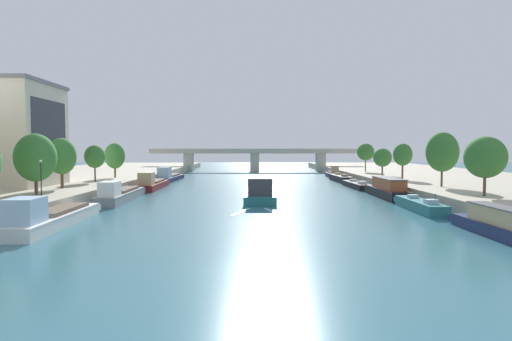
% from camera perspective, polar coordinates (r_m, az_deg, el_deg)
% --- Properties ---
extents(ground_plane, '(400.00, 400.00, 0.00)m').
position_cam_1_polar(ground_plane, '(25.79, 0.73, -13.07)').
color(ground_plane, '#336675').
extents(quay_left, '(36.00, 170.00, 1.78)m').
position_cam_1_polar(quay_left, '(88.74, -25.99, -1.39)').
color(quay_left, '#B2A893').
rests_on(quay_left, ground).
extents(quay_right, '(36.00, 170.00, 1.78)m').
position_cam_1_polar(quay_right, '(89.16, 25.79, -1.37)').
color(quay_right, '#B2A893').
rests_on(quay_right, ground).
extents(barge_midriver, '(4.67, 21.21, 3.36)m').
position_cam_1_polar(barge_midriver, '(61.38, 0.62, -2.81)').
color(barge_midriver, '#23666B').
rests_on(barge_midriver, ground).
extents(wake_behind_barge, '(5.60, 5.96, 0.03)m').
position_cam_1_polar(wake_behind_barge, '(48.20, 0.10, -5.54)').
color(wake_behind_barge, '#A5D1DB').
rests_on(wake_behind_barge, ground).
extents(moored_boat_left_near, '(3.61, 16.54, 3.19)m').
position_cam_1_polar(moored_boat_left_near, '(43.18, -25.64, -5.58)').
color(moored_boat_left_near, silver).
rests_on(moored_boat_left_near, ground).
extents(moored_boat_left_second, '(3.24, 16.53, 3.02)m').
position_cam_1_polar(moored_boat_left_second, '(61.08, -17.60, -3.03)').
color(moored_boat_left_second, gray).
rests_on(moored_boat_left_second, ground).
extents(moored_boat_left_gap_after, '(3.26, 15.90, 3.18)m').
position_cam_1_polar(moored_boat_left_gap_after, '(77.83, -13.64, -1.72)').
color(moored_boat_left_gap_after, maroon).
rests_on(moored_boat_left_gap_after, ground).
extents(moored_boat_left_far, '(3.72, 16.92, 3.26)m').
position_cam_1_polar(moored_boat_left_far, '(96.56, -11.48, -0.81)').
color(moored_boat_left_far, '#1E284C').
rests_on(moored_boat_left_far, ground).
extents(moored_boat_right_upstream, '(2.21, 11.90, 2.52)m').
position_cam_1_polar(moored_boat_right_upstream, '(39.94, 29.33, -6.18)').
color(moored_boat_right_upstream, '#1E284C').
rests_on(moored_boat_right_upstream, ground).
extents(moored_boat_right_midway, '(2.41, 11.93, 2.32)m').
position_cam_1_polar(moored_boat_right_midway, '(52.61, 20.92, -4.33)').
color(moored_boat_right_midway, '#23666B').
rests_on(moored_boat_right_midway, ground).
extents(moored_boat_right_second, '(2.99, 14.47, 2.92)m').
position_cam_1_polar(moored_boat_right_second, '(65.36, 17.08, -2.38)').
color(moored_boat_right_second, black).
rests_on(moored_boat_right_second, ground).
extents(moored_boat_right_gap_after, '(2.88, 13.34, 2.11)m').
position_cam_1_polar(moored_boat_right_gap_after, '(80.02, 13.25, -1.87)').
color(moored_boat_right_gap_after, black).
rests_on(moored_boat_right_gap_after, ground).
extents(moored_boat_right_downstream, '(2.81, 13.68, 2.44)m').
position_cam_1_polar(moored_boat_right_downstream, '(94.55, 11.17, -1.02)').
color(moored_boat_right_downstream, black).
rests_on(moored_boat_right_downstream, ground).
extents(moored_boat_right_far, '(2.65, 11.44, 3.09)m').
position_cam_1_polar(moored_boat_right_far, '(107.32, 10.17, -0.44)').
color(moored_boat_right_far, '#1E284C').
rests_on(moored_boat_right_far, ground).
extents(tree_left_second, '(4.61, 4.61, 7.08)m').
position_cam_1_polar(tree_left_second, '(55.65, -27.30, 1.53)').
color(tree_left_second, brown).
rests_on(tree_left_second, quay_left).
extents(tree_left_third, '(3.80, 3.80, 6.76)m').
position_cam_1_polar(tree_left_third, '(63.03, -24.46, 1.73)').
color(tree_left_third, brown).
rests_on(tree_left_third, quay_left).
extents(tree_left_end_of_row, '(3.23, 3.23, 5.91)m').
position_cam_1_polar(tree_left_end_of_row, '(73.57, -20.67, 1.74)').
color(tree_left_end_of_row, brown).
rests_on(tree_left_end_of_row, quay_left).
extents(tree_left_distant, '(3.67, 3.67, 6.38)m').
position_cam_1_polar(tree_left_distant, '(83.22, -18.28, 1.86)').
color(tree_left_distant, brown).
rests_on(tree_left_distant, quay_left).
extents(tree_right_second, '(4.52, 4.52, 6.71)m').
position_cam_1_polar(tree_right_second, '(54.42, 28.21, 1.56)').
color(tree_right_second, brown).
rests_on(tree_right_second, quay_right).
extents(tree_right_far, '(4.41, 4.41, 7.65)m').
position_cam_1_polar(tree_right_far, '(65.34, 23.54, 2.27)').
color(tree_right_far, brown).
rests_on(tree_right_far, quay_right).
extents(tree_right_distant, '(3.25, 3.25, 6.25)m').
position_cam_1_polar(tree_right_distant, '(78.45, 18.95, 2.00)').
color(tree_right_distant, brown).
rests_on(tree_right_distant, quay_right).
extents(tree_right_third, '(3.61, 3.61, 5.41)m').
position_cam_1_polar(tree_right_third, '(89.17, 16.48, 1.66)').
color(tree_right_third, brown).
rests_on(tree_right_third, quay_right).
extents(tree_right_midway, '(3.91, 3.91, 6.57)m').
position_cam_1_polar(tree_right_midway, '(102.54, 14.39, 2.41)').
color(tree_right_midway, brown).
rests_on(tree_right_midway, quay_right).
extents(lamppost_left_bank, '(0.28, 0.28, 4.19)m').
position_cam_1_polar(lamppost_left_bank, '(49.21, -26.70, -0.91)').
color(lamppost_left_bank, black).
rests_on(lamppost_left_bank, quay_left).
extents(building_left_tall, '(13.79, 13.09, 14.89)m').
position_cam_1_polar(building_left_tall, '(71.18, -30.65, 4.23)').
color(building_left_tall, beige).
rests_on(building_left_tall, quay_left).
extents(bridge_far, '(65.65, 4.40, 7.13)m').
position_cam_1_polar(bridge_far, '(134.95, -0.17, 1.85)').
color(bridge_far, '#ADA899').
rests_on(bridge_far, ground).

